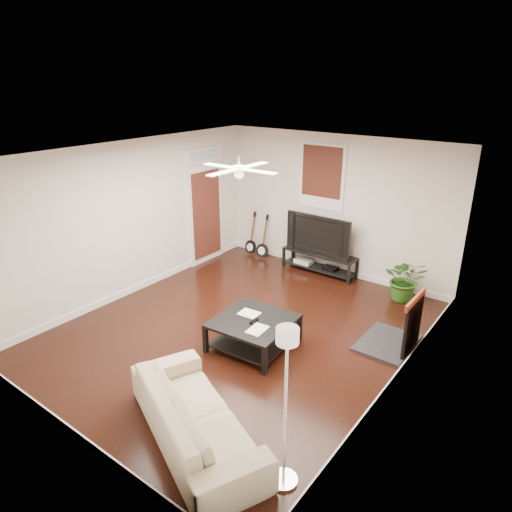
% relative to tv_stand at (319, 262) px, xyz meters
% --- Properties ---
extents(room, '(5.01, 6.01, 2.81)m').
position_rel_tv_stand_xyz_m(room, '(0.15, -2.78, 1.18)').
color(room, black).
rests_on(room, ground).
extents(brick_accent, '(0.02, 2.20, 2.80)m').
position_rel_tv_stand_xyz_m(brick_accent, '(2.64, -1.78, 1.18)').
color(brick_accent, '#B45D3A').
rests_on(brick_accent, floor).
extents(fireplace, '(0.80, 1.10, 0.92)m').
position_rel_tv_stand_xyz_m(fireplace, '(2.35, -1.78, 0.24)').
color(fireplace, black).
rests_on(fireplace, floor).
extents(window_back, '(1.00, 0.06, 1.30)m').
position_rel_tv_stand_xyz_m(window_back, '(-0.15, 0.19, 1.73)').
color(window_back, black).
rests_on(window_back, wall_back).
extents(door_left, '(0.08, 1.00, 2.50)m').
position_rel_tv_stand_xyz_m(door_left, '(-2.31, -0.88, 1.03)').
color(door_left, white).
rests_on(door_left, wall_left).
extents(tv_stand, '(1.57, 0.42, 0.44)m').
position_rel_tv_stand_xyz_m(tv_stand, '(0.00, 0.00, 0.00)').
color(tv_stand, black).
rests_on(tv_stand, floor).
extents(tv, '(1.41, 0.18, 0.81)m').
position_rel_tv_stand_xyz_m(tv, '(0.00, 0.02, 0.62)').
color(tv, black).
rests_on(tv, tv_stand).
extents(coffee_table, '(1.16, 1.16, 0.46)m').
position_rel_tv_stand_xyz_m(coffee_table, '(0.60, -3.05, 0.01)').
color(coffee_table, black).
rests_on(coffee_table, floor).
extents(sofa, '(2.35, 1.68, 0.64)m').
position_rel_tv_stand_xyz_m(sofa, '(1.24, -4.95, 0.10)').
color(sofa, tan).
rests_on(sofa, floor).
extents(floor_lamp, '(0.39, 0.39, 1.79)m').
position_rel_tv_stand_xyz_m(floor_lamp, '(2.35, -4.85, 0.67)').
color(floor_lamp, white).
rests_on(floor_lamp, floor).
extents(potted_plant, '(0.92, 0.87, 0.82)m').
position_rel_tv_stand_xyz_m(potted_plant, '(1.86, -0.17, 0.19)').
color(potted_plant, '#275C1A').
rests_on(potted_plant, floor).
extents(guitar_left, '(0.32, 0.24, 0.98)m').
position_rel_tv_stand_xyz_m(guitar_left, '(-1.76, -0.03, 0.27)').
color(guitar_left, black).
rests_on(guitar_left, floor).
extents(guitar_right, '(0.30, 0.22, 0.98)m').
position_rel_tv_stand_xyz_m(guitar_right, '(-1.41, -0.06, 0.27)').
color(guitar_right, black).
rests_on(guitar_right, floor).
extents(ceiling_fan, '(1.24, 1.24, 0.32)m').
position_rel_tv_stand_xyz_m(ceiling_fan, '(0.15, -2.78, 2.38)').
color(ceiling_fan, white).
rests_on(ceiling_fan, ceiling).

